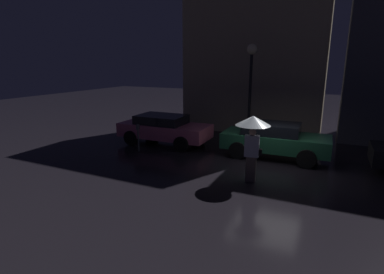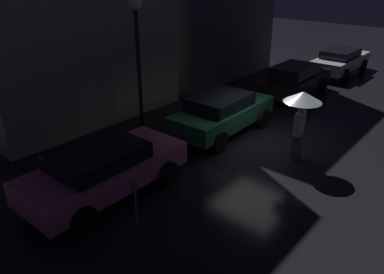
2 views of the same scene
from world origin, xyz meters
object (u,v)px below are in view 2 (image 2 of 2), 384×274
(parked_car_pink, at_px, (104,169))
(parked_car_green, at_px, (222,112))
(pedestrian_with_umbrella, at_px, (302,107))
(parking_meter, at_px, (135,199))
(street_lamp_near, at_px, (137,32))
(parked_car_silver, at_px, (341,60))
(parked_car_black, at_px, (294,80))

(parked_car_pink, distance_m, parked_car_green, 5.21)
(pedestrian_with_umbrella, height_order, parking_meter, pedestrian_with_umbrella)
(parking_meter, xyz_separation_m, street_lamp_near, (3.88, 4.03, 2.76))
(parked_car_pink, bearing_deg, parking_meter, -103.82)
(parked_car_pink, height_order, parked_car_silver, parked_car_pink)
(parked_car_pink, relative_size, parked_car_black, 1.02)
(parked_car_black, distance_m, street_lamp_near, 8.13)
(parked_car_pink, bearing_deg, parked_car_green, 0.06)
(parked_car_pink, height_order, parked_car_green, parked_car_green)
(parking_meter, relative_size, street_lamp_near, 0.26)
(parked_car_pink, relative_size, pedestrian_with_umbrella, 1.99)
(parked_car_black, relative_size, street_lamp_near, 0.92)
(street_lamp_near, bearing_deg, parked_car_green, -53.78)
(parked_car_black, xyz_separation_m, parking_meter, (-11.15, -1.70, 0.00))
(parking_meter, bearing_deg, parked_car_pink, 76.98)
(parked_car_black, height_order, parked_car_silver, parked_car_black)
(parked_car_green, xyz_separation_m, parked_car_black, (5.57, 0.01, -0.03))
(parked_car_silver, bearing_deg, street_lamp_near, 168.54)
(parked_car_pink, distance_m, parked_car_silver, 16.01)
(parked_car_green, xyz_separation_m, pedestrian_with_umbrella, (-0.20, -2.98, 0.97))
(parked_car_silver, bearing_deg, parked_car_black, 178.02)
(parked_car_green, distance_m, parked_car_silver, 10.80)
(parked_car_black, relative_size, pedestrian_with_umbrella, 1.96)
(parked_car_green, distance_m, pedestrian_with_umbrella, 3.14)
(parking_meter, bearing_deg, parked_car_black, 8.68)
(parking_meter, bearing_deg, parked_car_green, 16.87)
(parked_car_green, distance_m, street_lamp_near, 3.98)
(parked_car_black, bearing_deg, parked_car_silver, -2.29)
(parked_car_green, bearing_deg, parked_car_silver, -2.03)
(parked_car_pink, xyz_separation_m, pedestrian_with_umbrella, (5.01, -2.90, 0.99))
(parked_car_green, height_order, parked_car_black, parked_car_green)
(parked_car_silver, relative_size, parking_meter, 3.85)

